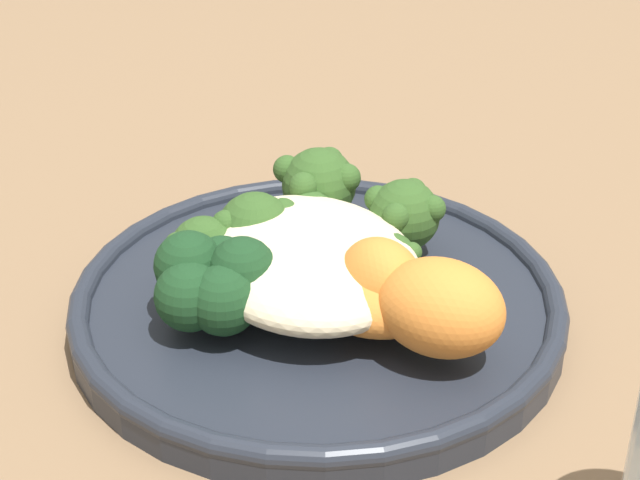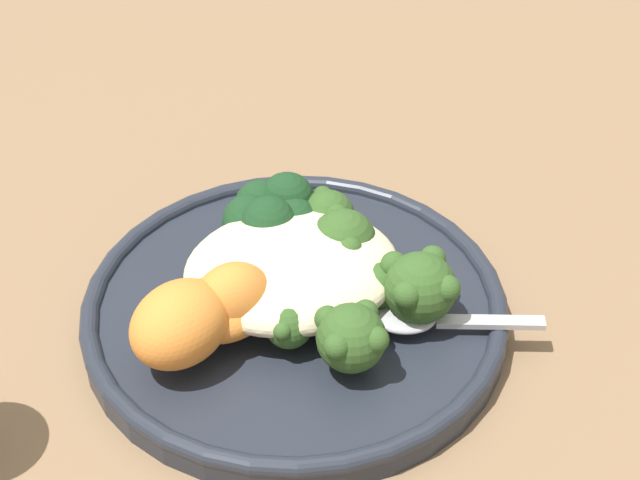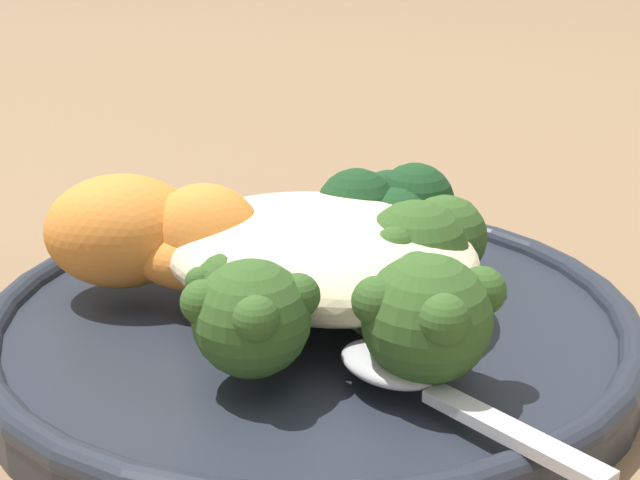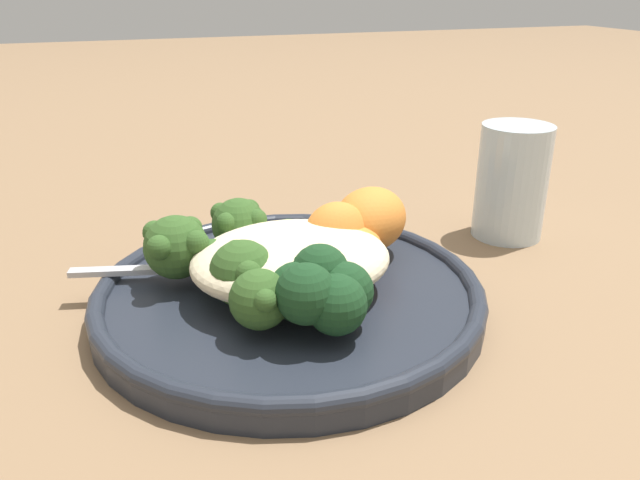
# 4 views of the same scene
# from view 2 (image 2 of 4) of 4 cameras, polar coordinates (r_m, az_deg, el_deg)

# --- Properties ---
(ground_plane) EXTENTS (4.00, 4.00, 0.00)m
(ground_plane) POSITION_cam_2_polar(r_m,az_deg,el_deg) (0.67, -1.04, -5.44)
(ground_plane) COLOR #846647
(plate) EXTENTS (0.27, 0.27, 0.02)m
(plate) POSITION_cam_2_polar(r_m,az_deg,el_deg) (0.67, -1.41, -3.77)
(plate) COLOR #232833
(plate) RESTS_ON ground_plane
(quinoa_mound) EXTENTS (0.13, 0.11, 0.04)m
(quinoa_mound) POSITION_cam_2_polar(r_m,az_deg,el_deg) (0.65, -1.53, -1.58)
(quinoa_mound) COLOR beige
(quinoa_mound) RESTS_ON plate
(broccoli_stalk_0) EXTENTS (0.03, 0.08, 0.03)m
(broccoli_stalk_0) POSITION_cam_2_polar(r_m,az_deg,el_deg) (0.63, -1.91, -3.88)
(broccoli_stalk_0) COLOR #8EB25B
(broccoli_stalk_0) RESTS_ON plate
(broccoli_stalk_1) EXTENTS (0.06, 0.11, 0.04)m
(broccoli_stalk_1) POSITION_cam_2_polar(r_m,az_deg,el_deg) (0.61, 1.27, -4.94)
(broccoli_stalk_1) COLOR #8EB25B
(broccoli_stalk_1) RESTS_ON plate
(broccoli_stalk_2) EXTENTS (0.11, 0.08, 0.04)m
(broccoli_stalk_2) POSITION_cam_2_polar(r_m,az_deg,el_deg) (0.64, 4.21, -2.51)
(broccoli_stalk_2) COLOR #8EB25B
(broccoli_stalk_2) RESTS_ON plate
(broccoli_stalk_3) EXTENTS (0.08, 0.05, 0.03)m
(broccoli_stalk_3) POSITION_cam_2_polar(r_m,az_deg,el_deg) (0.65, 2.02, -2.20)
(broccoli_stalk_3) COLOR #8EB25B
(broccoli_stalk_3) RESTS_ON plate
(broccoli_stalk_4) EXTENTS (0.09, 0.05, 0.04)m
(broccoli_stalk_4) POSITION_cam_2_polar(r_m,az_deg,el_deg) (0.67, 0.73, -0.37)
(broccoli_stalk_4) COLOR #8EB25B
(broccoli_stalk_4) RESTS_ON plate
(broccoli_stalk_5) EXTENTS (0.08, 0.08, 0.04)m
(broccoli_stalk_5) POSITION_cam_2_polar(r_m,az_deg,el_deg) (0.69, -0.10, 0.65)
(broccoli_stalk_5) COLOR #8EB25B
(broccoli_stalk_5) RESTS_ON plate
(sweet_potato_chunk_0) EXTENTS (0.06, 0.05, 0.05)m
(sweet_potato_chunk_0) POSITION_cam_2_polar(r_m,az_deg,el_deg) (0.63, -4.63, -3.24)
(sweet_potato_chunk_0) COLOR orange
(sweet_potato_chunk_0) RESTS_ON plate
(sweet_potato_chunk_1) EXTENTS (0.08, 0.08, 0.05)m
(sweet_potato_chunk_1) POSITION_cam_2_polar(r_m,az_deg,el_deg) (0.62, -7.48, -4.45)
(sweet_potato_chunk_1) COLOR orange
(sweet_potato_chunk_1) RESTS_ON plate
(sweet_potato_chunk_2) EXTENTS (0.09, 0.09, 0.03)m
(sweet_potato_chunk_2) POSITION_cam_2_polar(r_m,az_deg,el_deg) (0.64, -4.88, -3.29)
(sweet_potato_chunk_2) COLOR orange
(sweet_potato_chunk_2) RESTS_ON plate
(kale_tuft) EXTENTS (0.06, 0.06, 0.04)m
(kale_tuft) POSITION_cam_2_polar(r_m,az_deg,el_deg) (0.69, -2.58, 1.35)
(kale_tuft) COLOR #193D1E
(kale_tuft) RESTS_ON plate
(spoon) EXTENTS (0.11, 0.04, 0.01)m
(spoon) POSITION_cam_2_polar(r_m,az_deg,el_deg) (0.65, 5.43, -4.20)
(spoon) COLOR #B7B7BC
(spoon) RESTS_ON plate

